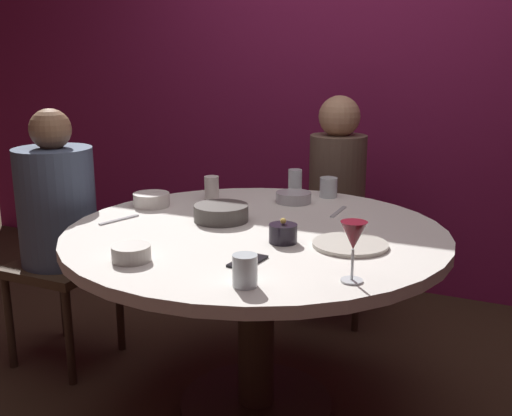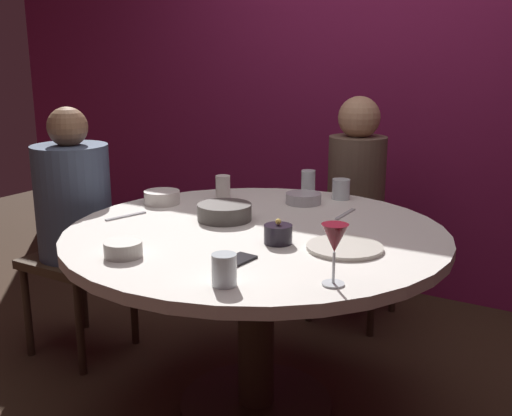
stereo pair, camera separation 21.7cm
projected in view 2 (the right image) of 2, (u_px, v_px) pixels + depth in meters
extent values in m
plane|color=#382619|center=(256.00, 406.00, 2.38)|extent=(8.00, 8.00, 0.00)
cube|color=maroon|center=(397.00, 66.00, 3.34)|extent=(6.00, 0.10, 2.60)
cylinder|color=silver|center=(256.00, 234.00, 2.20)|extent=(1.40, 1.40, 0.04)
cylinder|color=#332319|center=(256.00, 326.00, 2.29)|extent=(0.14, 0.14, 0.70)
cylinder|color=#2D2116|center=(256.00, 403.00, 2.38)|extent=(0.60, 0.60, 0.03)
cube|color=#3F2D1E|center=(78.00, 259.00, 2.74)|extent=(0.40, 0.40, 0.04)
cylinder|color=#475670|center=(73.00, 201.00, 2.67)|extent=(0.33, 0.33, 0.51)
sphere|color=#8C6647|center=(67.00, 127.00, 2.59)|extent=(0.18, 0.18, 0.18)
cylinder|color=#332319|center=(27.00, 312.00, 2.74)|extent=(0.04, 0.04, 0.43)
cylinder|color=#332319|center=(80.00, 329.00, 2.57)|extent=(0.04, 0.04, 0.43)
cylinder|color=#332319|center=(83.00, 288.00, 3.02)|extent=(0.04, 0.04, 0.43)
cylinder|color=#332319|center=(134.00, 302.00, 2.86)|extent=(0.04, 0.04, 0.43)
cube|color=#3F2D1E|center=(354.00, 236.00, 3.10)|extent=(0.40, 0.40, 0.04)
cylinder|color=brown|center=(356.00, 185.00, 3.03)|extent=(0.29, 0.29, 0.50)
sphere|color=tan|center=(359.00, 117.00, 2.95)|extent=(0.21, 0.21, 0.21)
cylinder|color=#332319|center=(335.00, 263.00, 3.38)|extent=(0.04, 0.04, 0.43)
cylinder|color=#332319|center=(309.00, 282.00, 3.10)|extent=(0.04, 0.04, 0.43)
cylinder|color=#332319|center=(394.00, 274.00, 3.22)|extent=(0.04, 0.04, 0.43)
cylinder|color=#332319|center=(372.00, 295.00, 2.93)|extent=(0.04, 0.04, 0.43)
cylinder|color=black|center=(278.00, 234.00, 2.02)|extent=(0.10, 0.10, 0.06)
sphere|color=#F9D159|center=(278.00, 222.00, 2.01)|extent=(0.02, 0.02, 0.02)
cylinder|color=silver|center=(333.00, 284.00, 1.66)|extent=(0.06, 0.06, 0.01)
cylinder|color=silver|center=(334.00, 268.00, 1.65)|extent=(0.01, 0.01, 0.09)
cone|color=maroon|center=(335.00, 238.00, 1.63)|extent=(0.08, 0.08, 0.08)
cylinder|color=beige|center=(345.00, 247.00, 1.96)|extent=(0.25, 0.25, 0.01)
cube|color=black|center=(236.00, 261.00, 1.85)|extent=(0.08, 0.15, 0.01)
cylinder|color=#B7B7BC|center=(303.00, 198.00, 2.57)|extent=(0.15, 0.15, 0.05)
cylinder|color=silver|center=(162.00, 197.00, 2.57)|extent=(0.15, 0.15, 0.06)
cylinder|color=#4C4742|center=(225.00, 212.00, 2.31)|extent=(0.21, 0.21, 0.06)
cylinder|color=#B2ADA3|center=(123.00, 249.00, 1.89)|extent=(0.12, 0.12, 0.05)
cylinder|color=silver|center=(341.00, 189.00, 2.64)|extent=(0.08, 0.08, 0.09)
cylinder|color=silver|center=(308.00, 183.00, 2.72)|extent=(0.06, 0.06, 0.11)
cylinder|color=silver|center=(223.00, 187.00, 2.65)|extent=(0.06, 0.06, 0.10)
cylinder|color=silver|center=(224.00, 270.00, 1.65)|extent=(0.07, 0.07, 0.09)
cube|color=#B7B7BC|center=(126.00, 216.00, 2.36)|extent=(0.06, 0.18, 0.01)
cube|color=#B7B7BC|center=(345.00, 214.00, 2.39)|extent=(0.02, 0.18, 0.01)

